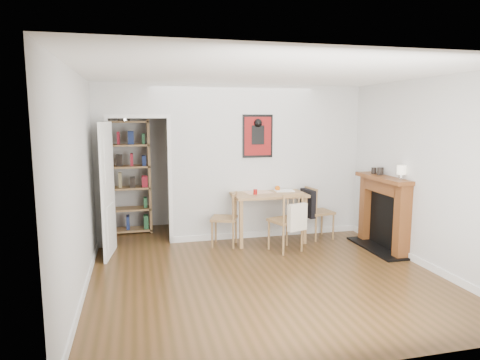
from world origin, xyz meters
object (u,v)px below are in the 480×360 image
object	(u,v)px
mantel_lamp	(401,171)
bookshelf	(126,177)
dining_table	(268,199)
chair_left	(224,219)
ceramic_jar_b	(374,171)
fireplace	(384,210)
chair_front	(286,221)
chair_right	(318,212)
notebook	(284,191)
orange_fruit	(278,188)
ceramic_jar_a	(380,171)
red_glass	(255,192)

from	to	relation	value
mantel_lamp	bookshelf	bearing A→B (deg)	149.51
dining_table	chair_left	distance (m)	0.82
bookshelf	ceramic_jar_b	size ratio (longest dim) A/B	19.65
bookshelf	ceramic_jar_b	xyz separation A→B (m)	(3.91, -1.67, 0.21)
fireplace	chair_front	bearing A→B (deg)	170.63
chair_left	chair_right	size ratio (longest dim) A/B	0.98
fireplace	chair_right	bearing A→B (deg)	134.30
fireplace	mantel_lamp	bearing A→B (deg)	-86.99
notebook	ceramic_jar_b	bearing A→B (deg)	-26.53
chair_right	ceramic_jar_b	xyz separation A→B (m)	(0.73, -0.49, 0.75)
dining_table	orange_fruit	distance (m)	0.30
bookshelf	ceramic_jar_b	world-z (taller)	bookshelf
ceramic_jar_b	ceramic_jar_a	bearing A→B (deg)	-81.81
chair_right	chair_front	bearing A→B (deg)	-145.72
bookshelf	ceramic_jar_a	bearing A→B (deg)	-24.89
notebook	dining_table	bearing A→B (deg)	-164.52
chair_front	ceramic_jar_b	world-z (taller)	ceramic_jar_b
orange_fruit	ceramic_jar_a	world-z (taller)	ceramic_jar_a
chair_left	bookshelf	bearing A→B (deg)	141.66
orange_fruit	ceramic_jar_b	distance (m)	1.60
orange_fruit	dining_table	bearing A→B (deg)	-146.69
red_glass	dining_table	bearing A→B (deg)	22.31
bookshelf	red_glass	xyz separation A→B (m)	(2.05, -1.22, -0.14)
chair_left	fireplace	distance (m)	2.53
red_glass	mantel_lamp	bearing A→B (deg)	-30.27
dining_table	orange_fruit	size ratio (longest dim) A/B	13.62
red_glass	ceramic_jar_b	distance (m)	1.94
chair_front	ceramic_jar_a	distance (m)	1.70
mantel_lamp	chair_right	bearing A→B (deg)	124.28
fireplace	ceramic_jar_a	xyz separation A→B (m)	(-0.01, 0.14, 0.61)
orange_fruit	bookshelf	bearing A→B (deg)	158.84
bookshelf	orange_fruit	world-z (taller)	bookshelf
chair_left	notebook	distance (m)	1.17
orange_fruit	ceramic_jar_a	size ratio (longest dim) A/B	0.72
ceramic_jar_b	bookshelf	bearing A→B (deg)	156.82
mantel_lamp	ceramic_jar_b	bearing A→B (deg)	94.45
chair_left	ceramic_jar_b	xyz separation A→B (m)	(2.38, -0.46, 0.77)
red_glass	chair_left	bearing A→B (deg)	179.43
mantel_lamp	fireplace	bearing A→B (deg)	93.01
chair_right	ceramic_jar_b	distance (m)	1.15
chair_left	red_glass	distance (m)	0.67
chair_left	fireplace	world-z (taller)	fireplace
chair_front	notebook	size ratio (longest dim) A/B	2.98
ceramic_jar_b	dining_table	bearing A→B (deg)	160.94
chair_right	fireplace	size ratio (longest dim) A/B	0.72
chair_left	ceramic_jar_b	size ratio (longest dim) A/B	8.50
chair_front	fireplace	distance (m)	1.56
ceramic_jar_b	chair_front	bearing A→B (deg)	-178.49
fireplace	orange_fruit	distance (m)	1.76
bookshelf	fireplace	bearing A→B (deg)	-26.52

